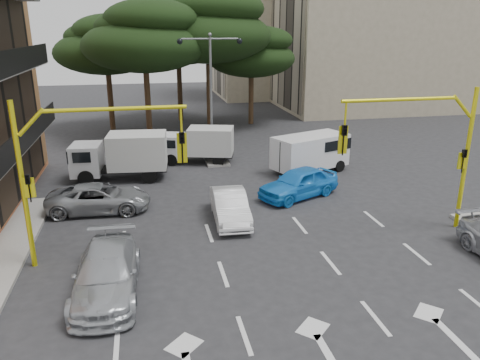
{
  "coord_description": "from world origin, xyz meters",
  "views": [
    {
      "loc": [
        -4.38,
        -14.37,
        8.25
      ],
      "look_at": [
        -0.26,
        5.48,
        1.6
      ],
      "focal_mm": 35.0,
      "sensor_mm": 36.0,
      "label": 1
    }
  ],
  "objects_px": {
    "van_white": "(310,153)",
    "box_truck_b": "(198,145)",
    "signal_mast_left": "(75,160)",
    "car_silver_wagon": "(107,273)",
    "car_silver_cross_a": "(99,198)",
    "car_white_hatch": "(230,206)",
    "signal_mast_right": "(430,141)",
    "box_truck_a": "(121,157)",
    "street_lamp_center": "(211,73)",
    "car_blue_compact": "(299,183)"
  },
  "relations": [
    {
      "from": "van_white",
      "to": "box_truck_a",
      "type": "height_order",
      "value": "box_truck_a"
    },
    {
      "from": "street_lamp_center",
      "to": "box_truck_b",
      "type": "relative_size",
      "value": 1.68
    },
    {
      "from": "signal_mast_right",
      "to": "signal_mast_left",
      "type": "bearing_deg",
      "value": 180.0
    },
    {
      "from": "street_lamp_center",
      "to": "car_silver_wagon",
      "type": "bearing_deg",
      "value": -109.66
    },
    {
      "from": "car_silver_cross_a",
      "to": "van_white",
      "type": "distance_m",
      "value": 12.47
    },
    {
      "from": "street_lamp_center",
      "to": "van_white",
      "type": "relative_size",
      "value": 1.72
    },
    {
      "from": "signal_mast_left",
      "to": "van_white",
      "type": "relative_size",
      "value": 1.33
    },
    {
      "from": "street_lamp_center",
      "to": "box_truck_b",
      "type": "xyz_separation_m",
      "value": [
        -1.15,
        -1.65,
        -4.29
      ]
    },
    {
      "from": "signal_mast_right",
      "to": "van_white",
      "type": "relative_size",
      "value": 1.33
    },
    {
      "from": "car_white_hatch",
      "to": "car_silver_cross_a",
      "type": "relative_size",
      "value": 0.87
    },
    {
      "from": "car_silver_wagon",
      "to": "box_truck_b",
      "type": "xyz_separation_m",
      "value": [
        4.72,
        14.78,
        0.42
      ]
    },
    {
      "from": "car_white_hatch",
      "to": "car_silver_wagon",
      "type": "height_order",
      "value": "car_silver_wagon"
    },
    {
      "from": "signal_mast_right",
      "to": "car_blue_compact",
      "type": "distance_m",
      "value": 6.95
    },
    {
      "from": "street_lamp_center",
      "to": "box_truck_b",
      "type": "height_order",
      "value": "street_lamp_center"
    },
    {
      "from": "van_white",
      "to": "car_silver_wagon",
      "type": "bearing_deg",
      "value": -65.27
    },
    {
      "from": "signal_mast_left",
      "to": "box_truck_b",
      "type": "bearing_deg",
      "value": 65.4
    },
    {
      "from": "car_silver_cross_a",
      "to": "van_white",
      "type": "relative_size",
      "value": 1.04
    },
    {
      "from": "car_silver_wagon",
      "to": "box_truck_b",
      "type": "distance_m",
      "value": 15.53
    },
    {
      "from": "signal_mast_right",
      "to": "box_truck_a",
      "type": "height_order",
      "value": "signal_mast_right"
    },
    {
      "from": "car_silver_cross_a",
      "to": "van_white",
      "type": "xyz_separation_m",
      "value": [
        11.8,
        4.0,
        0.48
      ]
    },
    {
      "from": "signal_mast_right",
      "to": "car_silver_wagon",
      "type": "height_order",
      "value": "signal_mast_right"
    },
    {
      "from": "car_white_hatch",
      "to": "van_white",
      "type": "height_order",
      "value": "van_white"
    },
    {
      "from": "car_silver_cross_a",
      "to": "box_truck_a",
      "type": "height_order",
      "value": "box_truck_a"
    },
    {
      "from": "box_truck_b",
      "to": "street_lamp_center",
      "type": "bearing_deg",
      "value": -19.56
    },
    {
      "from": "signal_mast_left",
      "to": "signal_mast_right",
      "type": "bearing_deg",
      "value": 0.0
    },
    {
      "from": "signal_mast_left",
      "to": "street_lamp_center",
      "type": "distance_m",
      "value": 15.65
    },
    {
      "from": "signal_mast_right",
      "to": "box_truck_a",
      "type": "bearing_deg",
      "value": 141.97
    },
    {
      "from": "car_white_hatch",
      "to": "box_truck_a",
      "type": "xyz_separation_m",
      "value": [
        -4.91,
        7.18,
        0.63
      ]
    },
    {
      "from": "signal_mast_right",
      "to": "box_truck_a",
      "type": "relative_size",
      "value": 1.13
    },
    {
      "from": "street_lamp_center",
      "to": "car_silver_wagon",
      "type": "xyz_separation_m",
      "value": [
        -5.87,
        -16.43,
        -4.71
      ]
    },
    {
      "from": "car_silver_wagon",
      "to": "box_truck_b",
      "type": "bearing_deg",
      "value": 74.57
    },
    {
      "from": "street_lamp_center",
      "to": "car_white_hatch",
      "type": "height_order",
      "value": "street_lamp_center"
    },
    {
      "from": "signal_mast_right",
      "to": "box_truck_b",
      "type": "height_order",
      "value": "signal_mast_right"
    },
    {
      "from": "signal_mast_left",
      "to": "car_silver_cross_a",
      "type": "distance_m",
      "value": 5.96
    },
    {
      "from": "signal_mast_left",
      "to": "car_blue_compact",
      "type": "bearing_deg",
      "value": 26.67
    },
    {
      "from": "signal_mast_right",
      "to": "street_lamp_center",
      "type": "relative_size",
      "value": 0.77
    },
    {
      "from": "car_white_hatch",
      "to": "car_silver_cross_a",
      "type": "xyz_separation_m",
      "value": [
        -5.78,
        2.33,
        -0.02
      ]
    },
    {
      "from": "car_silver_wagon",
      "to": "car_silver_cross_a",
      "type": "relative_size",
      "value": 1.05
    },
    {
      "from": "car_silver_cross_a",
      "to": "box_truck_a",
      "type": "bearing_deg",
      "value": -6.82
    },
    {
      "from": "car_silver_wagon",
      "to": "car_white_hatch",
      "type": "bearing_deg",
      "value": 47.95
    },
    {
      "from": "signal_mast_left",
      "to": "car_blue_compact",
      "type": "xyz_separation_m",
      "value": [
        9.89,
        4.97,
        -3.13
      ]
    },
    {
      "from": "signal_mast_right",
      "to": "car_white_hatch",
      "type": "bearing_deg",
      "value": 160.79
    },
    {
      "from": "signal_mast_right",
      "to": "car_white_hatch",
      "type": "xyz_separation_m",
      "value": [
        -7.69,
        2.68,
        -3.21
      ]
    },
    {
      "from": "car_silver_wagon",
      "to": "box_truck_a",
      "type": "distance_m",
      "value": 12.29
    },
    {
      "from": "van_white",
      "to": "box_truck_b",
      "type": "height_order",
      "value": "box_truck_b"
    },
    {
      "from": "car_blue_compact",
      "to": "van_white",
      "type": "height_order",
      "value": "van_white"
    },
    {
      "from": "street_lamp_center",
      "to": "car_blue_compact",
      "type": "distance_m",
      "value": 10.64
    },
    {
      "from": "signal_mast_left",
      "to": "street_lamp_center",
      "type": "relative_size",
      "value": 0.77
    },
    {
      "from": "signal_mast_left",
      "to": "car_silver_cross_a",
      "type": "bearing_deg",
      "value": 88.42
    },
    {
      "from": "car_blue_compact",
      "to": "box_truck_a",
      "type": "relative_size",
      "value": 0.83
    }
  ]
}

